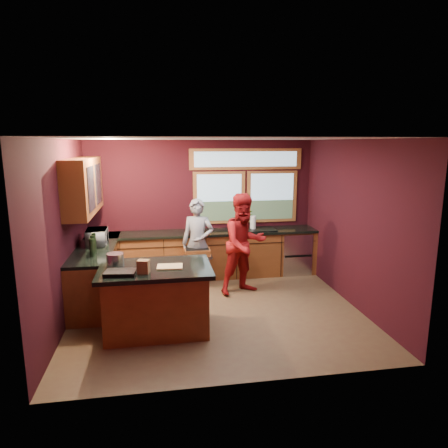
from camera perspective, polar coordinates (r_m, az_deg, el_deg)
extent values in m
plane|color=brown|center=(6.55, -1.02, -12.27)|extent=(4.50, 4.50, 0.00)
cube|color=black|center=(8.08, -3.14, 2.31)|extent=(4.50, 0.02, 2.70)
cube|color=black|center=(4.23, 2.93, -6.29)|extent=(4.50, 0.02, 2.70)
cube|color=black|center=(6.22, -22.04, -1.31)|extent=(0.02, 4.00, 2.70)
cube|color=black|center=(6.82, 17.98, 0.05)|extent=(0.02, 4.00, 2.70)
cube|color=silver|center=(5.99, -1.11, 12.09)|extent=(4.50, 4.00, 0.02)
cube|color=#92B5CB|center=(8.08, -0.67, 3.77)|extent=(1.06, 0.02, 1.06)
cube|color=#92B5CB|center=(8.32, 6.85, 3.91)|extent=(1.06, 0.02, 1.06)
cube|color=#985A2C|center=(8.11, 3.20, 9.24)|extent=(2.30, 0.02, 0.42)
cube|color=#5D3116|center=(6.92, -19.46, 5.14)|extent=(0.36, 1.80, 0.90)
cube|color=#5D3116|center=(7.99, -2.83, -4.49)|extent=(4.50, 0.60, 0.88)
cube|color=black|center=(7.86, -2.86, -1.25)|extent=(4.50, 0.64, 0.05)
cube|color=#B7B7BC|center=(8.38, 9.89, -3.99)|extent=(0.60, 0.58, 0.85)
cube|color=black|center=(8.03, 4.99, -1.00)|extent=(0.66, 0.46, 0.05)
cube|color=#5D3116|center=(7.21, -17.71, -6.82)|extent=(0.60, 2.30, 0.88)
cube|color=black|center=(7.08, -17.86, -3.24)|extent=(0.64, 2.30, 0.05)
cube|color=#5D3116|center=(5.84, -9.62, -10.80)|extent=(1.40, 0.90, 0.88)
cube|color=black|center=(5.68, -9.78, -6.36)|extent=(1.55, 1.05, 0.06)
imported|color=slate|center=(7.41, -3.77, -2.72)|extent=(0.69, 0.56, 1.64)
imported|color=maroon|center=(7.04, 2.92, -2.86)|extent=(1.05, 0.93, 1.79)
imported|color=#999999|center=(7.13, -17.68, -1.79)|extent=(0.36, 0.51, 0.27)
imported|color=#999999|center=(8.00, 2.86, 0.63)|extent=(0.36, 0.31, 0.40)
cylinder|color=white|center=(8.01, 4.15, 0.18)|extent=(0.12, 0.12, 0.28)
cube|color=tan|center=(5.62, -7.75, -6.06)|extent=(0.37, 0.27, 0.02)
cylinder|color=#BCBCC1|center=(5.82, -15.26, -4.92)|extent=(0.24, 0.24, 0.18)
cube|color=brown|center=(5.40, -11.43, -6.00)|extent=(0.18, 0.15, 0.18)
cube|color=black|center=(5.44, -14.58, -6.74)|extent=(0.43, 0.33, 0.05)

